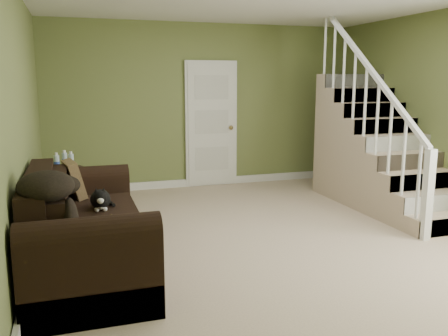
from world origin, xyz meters
TOP-DOWN VIEW (x-y plane):
  - floor at (0.00, 0.00)m, footprint 5.00×5.50m
  - wall_back at (0.00, 2.75)m, footprint 5.00×0.04m
  - wall_left at (-2.50, 0.00)m, footprint 0.04×5.50m
  - baseboard_back at (0.00, 2.72)m, footprint 5.00×0.04m
  - baseboard_left at (-2.47, 0.00)m, footprint 0.04×5.50m
  - door at (0.10, 2.71)m, footprint 0.86×0.12m
  - staircase at (1.99, 0.97)m, footprint 1.00×2.51m
  - sofa at (-2.02, -0.34)m, footprint 0.99×2.30m
  - side_table at (-2.16, 1.21)m, footprint 0.68×0.68m
  - cat at (-1.82, -0.10)m, footprint 0.24×0.51m
  - banana at (-1.81, -0.58)m, footprint 0.15×0.22m
  - throw_pillow at (-2.06, 0.46)m, footprint 0.26×0.42m
  - throw_blanket at (-2.26, -0.99)m, footprint 0.53×0.62m

SIDE VIEW (x-z plane):
  - floor at x=0.00m, z-range -0.01..0.01m
  - baseboard_back at x=0.00m, z-range 0.00..0.12m
  - baseboard_left at x=-2.47m, z-range 0.00..0.12m
  - side_table at x=-2.16m, z-range -0.11..0.77m
  - sofa at x=-2.02m, z-range -0.11..0.80m
  - banana at x=-1.81m, z-range 0.49..0.55m
  - cat at x=-1.82m, z-range 0.46..0.71m
  - staircase at x=1.99m, z-range -0.77..2.05m
  - throw_pillow at x=-2.06m, z-range 0.49..0.89m
  - throw_blanket at x=-2.26m, z-range 0.83..1.05m
  - door at x=0.10m, z-range 0.00..2.02m
  - wall_back at x=0.00m, z-range 0.00..2.60m
  - wall_left at x=-2.50m, z-range 0.00..2.60m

